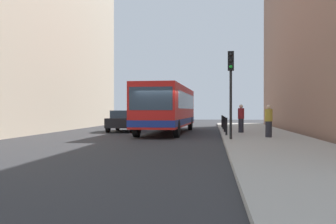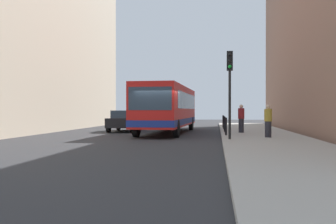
{
  "view_description": "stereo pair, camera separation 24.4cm",
  "coord_description": "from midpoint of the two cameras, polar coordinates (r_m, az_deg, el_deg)",
  "views": [
    {
      "loc": [
        2.7,
        -19.53,
        1.5
      ],
      "look_at": [
        0.04,
        2.6,
        1.39
      ],
      "focal_mm": 39.69,
      "sensor_mm": 36.0,
      "label": 1
    },
    {
      "loc": [
        2.94,
        -19.5,
        1.5
      ],
      "look_at": [
        0.04,
        2.6,
        1.39
      ],
      "focal_mm": 39.69,
      "sensor_mm": 36.0,
      "label": 2
    }
  ],
  "objects": [
    {
      "name": "bollard_farthest",
      "position": [
        29.49,
        8.07,
        -1.42
      ],
      "size": [
        0.11,
        0.11,
        0.95
      ],
      "primitive_type": "cylinder",
      "color": "black",
      "rests_on": "sidewalk"
    },
    {
      "name": "pedestrian_near_signal",
      "position": [
        19.21,
        14.85,
        -1.34
      ],
      "size": [
        0.38,
        0.38,
        1.63
      ],
      "rotation": [
        0.0,
        0.0,
        2.63
      ],
      "color": "#26262D",
      "rests_on": "sidewalk"
    },
    {
      "name": "building_left",
      "position": [
        28.13,
        -24.52,
        12.06
      ],
      "size": [
        7.0,
        32.0,
        14.51
      ],
      "primitive_type": "cube",
      "color": "#B2A38C",
      "rests_on": "ground"
    },
    {
      "name": "bus",
      "position": [
        24.41,
        -0.34,
        0.81
      ],
      "size": [
        2.91,
        11.1,
        3.0
      ],
      "rotation": [
        0.0,
        0.0,
        3.11
      ],
      "color": "red",
      "rests_on": "ground"
    },
    {
      "name": "ground_plane",
      "position": [
        19.77,
        -1.38,
        -4.07
      ],
      "size": [
        80.0,
        80.0,
        0.0
      ],
      "primitive_type": "plane",
      "color": "#2D2D30"
    },
    {
      "name": "sidewalk",
      "position": [
        19.73,
        14.37,
        -3.87
      ],
      "size": [
        4.4,
        40.0,
        0.15
      ],
      "primitive_type": "cube",
      "color": "#ADA89E",
      "rests_on": "ground"
    },
    {
      "name": "car_beside_bus",
      "position": [
        26.55,
        -6.95,
        -1.27
      ],
      "size": [
        2.01,
        4.47,
        1.48
      ],
      "rotation": [
        0.0,
        0.0,
        3.18
      ],
      "color": "black",
      "rests_on": "ground"
    },
    {
      "name": "bollard_near",
      "position": [
        20.28,
        8.62,
        -2.2
      ],
      "size": [
        0.11,
        0.11,
        0.95
      ],
      "primitive_type": "cylinder",
      "color": "black",
      "rests_on": "sidewalk"
    },
    {
      "name": "traffic_light",
      "position": [
        17.6,
        9.23,
        5.18
      ],
      "size": [
        0.28,
        0.33,
        4.1
      ],
      "color": "black",
      "rests_on": "sidewalk"
    },
    {
      "name": "bollard_far",
      "position": [
        26.42,
        8.21,
        -1.62
      ],
      "size": [
        0.11,
        0.11,
        0.95
      ],
      "primitive_type": "cylinder",
      "color": "black",
      "rests_on": "sidewalk"
    },
    {
      "name": "bollard_mid",
      "position": [
        23.35,
        8.39,
        -1.87
      ],
      "size": [
        0.11,
        0.11,
        0.95
      ],
      "primitive_type": "cylinder",
      "color": "black",
      "rests_on": "sidewalk"
    },
    {
      "name": "pedestrian_mid_sidewalk",
      "position": [
        22.88,
        10.85,
        -0.98
      ],
      "size": [
        0.38,
        0.38,
        1.7
      ],
      "rotation": [
        0.0,
        0.0,
        6.24
      ],
      "color": "#26262D",
      "rests_on": "sidewalk"
    }
  ]
}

